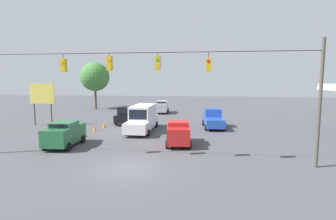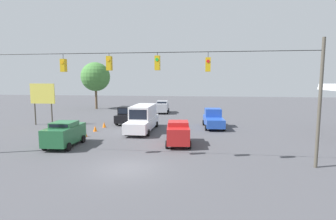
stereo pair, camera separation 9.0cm
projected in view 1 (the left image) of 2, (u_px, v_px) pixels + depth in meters
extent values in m
plane|color=#47474C|center=(128.00, 169.00, 15.95)|extent=(140.00, 140.00, 0.00)
cylinder|color=#4C473D|center=(320.00, 104.00, 15.76)|extent=(0.20, 0.20, 7.87)
cylinder|color=black|center=(133.00, 53.00, 16.84)|extent=(22.98, 0.04, 0.04)
cube|color=gold|center=(208.00, 65.00, 16.32)|extent=(0.32, 0.36, 0.87)
cylinder|color=black|center=(209.00, 55.00, 16.25)|extent=(0.03, 0.03, 0.35)
cylinder|color=red|center=(208.00, 61.00, 16.11)|extent=(0.20, 0.02, 0.20)
cube|color=gold|center=(158.00, 63.00, 16.71)|extent=(0.32, 0.36, 0.92)
cylinder|color=black|center=(158.00, 54.00, 16.65)|extent=(0.03, 0.03, 0.21)
cylinder|color=green|center=(157.00, 60.00, 16.50)|extent=(0.20, 0.02, 0.20)
cube|color=gold|center=(110.00, 63.00, 17.12)|extent=(0.32, 0.36, 0.93)
cylinder|color=black|center=(109.00, 55.00, 17.05)|extent=(0.03, 0.03, 0.19)
cylinder|color=orange|center=(108.00, 60.00, 16.90)|extent=(0.20, 0.02, 0.20)
cube|color=gold|center=(64.00, 65.00, 17.53)|extent=(0.32, 0.36, 0.85)
cylinder|color=black|center=(63.00, 56.00, 17.46)|extent=(0.03, 0.03, 0.35)
cylinder|color=orange|center=(62.00, 62.00, 17.32)|extent=(0.20, 0.02, 0.20)
cube|color=silver|center=(142.00, 123.00, 27.53)|extent=(2.24, 7.44, 1.00)
cube|color=silver|center=(143.00, 112.00, 27.76)|extent=(2.05, 4.76, 1.38)
cube|color=black|center=(138.00, 115.00, 25.40)|extent=(1.76, 0.03, 0.96)
cylinder|color=black|center=(126.00, 132.00, 25.34)|extent=(0.22, 0.64, 0.64)
cylinder|color=black|center=(148.00, 133.00, 25.07)|extent=(0.22, 0.64, 0.64)
cylinder|color=black|center=(138.00, 124.00, 30.10)|extent=(0.22, 0.64, 0.64)
cylinder|color=black|center=(156.00, 124.00, 29.83)|extent=(0.22, 0.64, 0.64)
cube|color=#234CB2|center=(213.00, 121.00, 29.37)|extent=(2.30, 5.24, 0.90)
cube|color=#234CB2|center=(213.00, 112.00, 29.87)|extent=(1.90, 1.97, 0.90)
cube|color=black|center=(212.00, 111.00, 30.79)|extent=(1.53, 0.14, 0.63)
cylinder|color=black|center=(220.00, 123.00, 31.02)|extent=(0.27, 0.66, 0.64)
cylinder|color=black|center=(203.00, 122.00, 31.11)|extent=(0.27, 0.66, 0.64)
cylinder|color=black|center=(224.00, 128.00, 27.73)|extent=(0.27, 0.66, 0.64)
cylinder|color=black|center=(206.00, 128.00, 27.82)|extent=(0.27, 0.66, 0.64)
cube|color=red|center=(178.00, 133.00, 21.70)|extent=(2.16, 4.03, 1.30)
cube|color=red|center=(178.00, 123.00, 21.61)|extent=(1.80, 1.86, 0.36)
cube|color=black|center=(178.00, 122.00, 22.46)|extent=(1.42, 0.16, 0.25)
cylinder|color=black|center=(188.00, 138.00, 23.00)|extent=(0.28, 0.66, 0.64)
cylinder|color=black|center=(168.00, 138.00, 23.05)|extent=(0.28, 0.66, 0.64)
cylinder|color=black|center=(190.00, 145.00, 20.50)|extent=(0.28, 0.66, 0.64)
cylinder|color=black|center=(167.00, 145.00, 20.55)|extent=(0.28, 0.66, 0.64)
cube|color=#236038|center=(65.00, 134.00, 21.16)|extent=(2.06, 4.20, 1.33)
cube|color=#236038|center=(64.00, 124.00, 21.06)|extent=(1.82, 1.88, 0.36)
cube|color=black|center=(58.00, 126.00, 20.16)|extent=(1.52, 0.08, 0.25)
cylinder|color=black|center=(45.00, 146.00, 20.00)|extent=(0.25, 0.65, 0.64)
cylinder|color=black|center=(69.00, 147.00, 19.83)|extent=(0.25, 0.65, 0.64)
cylinder|color=black|center=(62.00, 139.00, 22.65)|extent=(0.25, 0.65, 0.64)
cylinder|color=black|center=(83.00, 139.00, 22.48)|extent=(0.25, 0.65, 0.64)
cube|color=#A8AAB2|center=(162.00, 107.00, 42.34)|extent=(2.10, 4.39, 1.29)
cube|color=#A8AAB2|center=(162.00, 102.00, 42.24)|extent=(1.80, 1.99, 0.36)
cube|color=black|center=(161.00, 103.00, 41.30)|extent=(1.47, 0.11, 0.25)
cylinder|color=black|center=(155.00, 112.00, 41.09)|extent=(0.26, 0.65, 0.64)
cylinder|color=black|center=(167.00, 112.00, 40.98)|extent=(0.26, 0.65, 0.64)
cylinder|color=black|center=(157.00, 110.00, 43.85)|extent=(0.26, 0.65, 0.64)
cylinder|color=black|center=(168.00, 110.00, 43.73)|extent=(0.26, 0.65, 0.64)
cube|color=black|center=(129.00, 117.00, 32.57)|extent=(2.22, 5.22, 0.90)
cube|color=black|center=(127.00, 110.00, 31.86)|extent=(1.94, 1.92, 0.90)
cube|color=black|center=(125.00, 111.00, 30.94)|extent=(1.63, 0.08, 0.63)
cylinder|color=black|center=(116.00, 122.00, 31.15)|extent=(0.24, 0.65, 0.64)
cylinder|color=black|center=(133.00, 123.00, 30.82)|extent=(0.24, 0.65, 0.64)
cylinder|color=black|center=(125.00, 118.00, 34.43)|extent=(0.24, 0.65, 0.64)
cylinder|color=black|center=(140.00, 119.00, 34.10)|extent=(0.24, 0.65, 0.64)
cone|color=orange|center=(70.00, 139.00, 22.38)|extent=(0.40, 0.40, 0.60)
cone|color=orange|center=(85.00, 134.00, 24.80)|extent=(0.40, 0.40, 0.60)
cone|color=orange|center=(95.00, 129.00, 27.37)|extent=(0.40, 0.40, 0.60)
cone|color=orange|center=(104.00, 125.00, 29.63)|extent=(0.40, 0.40, 0.60)
cylinder|color=#4C473D|center=(51.00, 115.00, 30.92)|extent=(0.16, 0.16, 2.57)
cylinder|color=#4C473D|center=(35.00, 114.00, 31.19)|extent=(0.16, 0.16, 2.57)
cube|color=#D8CC4C|center=(42.00, 94.00, 30.77)|extent=(3.05, 0.12, 2.36)
cylinder|color=brown|center=(96.00, 97.00, 48.22)|extent=(0.41, 0.41, 4.47)
sphere|color=#427A38|center=(95.00, 77.00, 47.79)|extent=(5.26, 5.26, 5.26)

